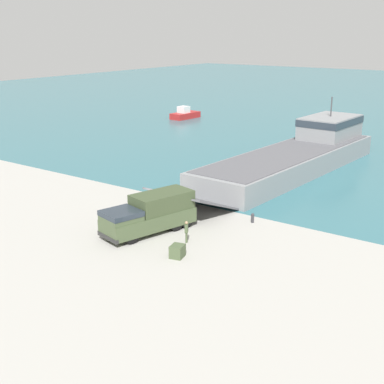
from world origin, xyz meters
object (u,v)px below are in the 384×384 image
landing_craft (299,153)px  moored_boat_a (185,114)px  soldier_on_ramp (186,230)px  mooring_bollard (253,217)px  cargo_crate (177,251)px  military_truck (150,213)px

landing_craft → moored_boat_a: size_ratio=5.96×
soldier_on_ramp → mooring_bollard: bearing=43.7°
soldier_on_ramp → cargo_crate: (1.07, -2.54, -0.53)m
cargo_crate → mooring_bollard: bearing=85.0°
military_truck → cargo_crate: military_truck is taller
moored_boat_a → cargo_crate: 61.43m
military_truck → soldier_on_ramp: 3.67m
landing_craft → soldier_on_ramp: (2.82, -25.57, -0.82)m
landing_craft → moored_boat_a: bearing=148.8°
landing_craft → mooring_bollard: size_ratio=43.47×
soldier_on_ramp → mooring_bollard: (1.88, 6.68, -0.53)m
soldier_on_ramp → military_truck: bearing=147.8°
soldier_on_ramp → cargo_crate: soldier_on_ramp is taller
landing_craft → military_truck: 25.48m
moored_boat_a → mooring_bollard: 54.77m
military_truck → moored_boat_a: military_truck is taller
landing_craft → moored_boat_a: (-32.14, 21.63, -1.06)m
military_truck → cargo_crate: (4.70, -2.65, -1.09)m
military_truck → mooring_bollard: military_truck is taller
military_truck → soldier_on_ramp: size_ratio=4.80×
mooring_bollard → cargo_crate: bearing=-95.0°
military_truck → mooring_bollard: bearing=154.3°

